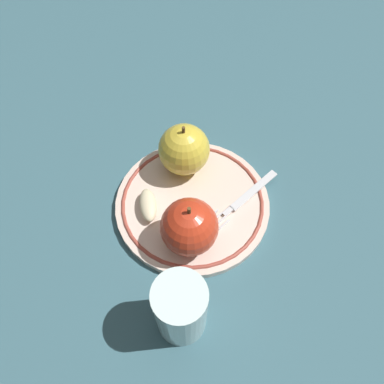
# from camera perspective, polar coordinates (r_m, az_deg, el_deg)

# --- Properties ---
(ground_plane) EXTENTS (2.00, 2.00, 0.00)m
(ground_plane) POSITION_cam_1_polar(r_m,az_deg,el_deg) (0.60, -1.55, -2.39)
(ground_plane) COLOR #38606C
(plate) EXTENTS (0.24, 0.24, 0.02)m
(plate) POSITION_cam_1_polar(r_m,az_deg,el_deg) (0.59, 0.00, -1.43)
(plate) COLOR beige
(plate) RESTS_ON ground_plane
(apple_red_whole) EXTENTS (0.08, 0.08, 0.09)m
(apple_red_whole) POSITION_cam_1_polar(r_m,az_deg,el_deg) (0.52, 0.09, -5.26)
(apple_red_whole) COLOR red
(apple_red_whole) RESTS_ON plate
(apple_second_whole) EXTENTS (0.08, 0.08, 0.09)m
(apple_second_whole) POSITION_cam_1_polar(r_m,az_deg,el_deg) (0.59, -1.21, 6.48)
(apple_second_whole) COLOR gold
(apple_second_whole) RESTS_ON plate
(apple_slice_front) EXTENTS (0.03, 0.06, 0.02)m
(apple_slice_front) POSITION_cam_1_polar(r_m,az_deg,el_deg) (0.58, -6.76, -1.65)
(apple_slice_front) COLOR beige
(apple_slice_front) RESTS_ON plate
(fork) EXTENTS (0.16, 0.11, 0.00)m
(fork) POSITION_cam_1_polar(r_m,az_deg,el_deg) (0.59, 7.07, -1.56)
(fork) COLOR silver
(fork) RESTS_ON plate
(drinking_glass) EXTENTS (0.07, 0.07, 0.11)m
(drinking_glass) POSITION_cam_1_polar(r_m,az_deg,el_deg) (0.48, -1.75, -17.39)
(drinking_glass) COLOR silver
(drinking_glass) RESTS_ON ground_plane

